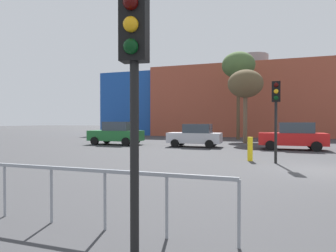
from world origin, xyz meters
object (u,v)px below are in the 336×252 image
Objects in this scene: traffic_light_island at (276,103)px; bollard_yellow_1 at (250,149)px; traffic_light_near_left at (134,64)px; bare_tree_0 at (238,66)px; parked_car_1 at (195,135)px; parked_car_0 at (117,133)px; parked_car_2 at (293,136)px; bare_tree_1 at (245,85)px.

bollard_yellow_1 is at bearing -111.01° from traffic_light_island.
traffic_light_near_left is 10.65m from bollard_yellow_1.
bare_tree_0 is (-2.98, 16.81, 4.86)m from traffic_light_island.
traffic_light_near_left is (3.04, -16.80, 1.78)m from parked_car_1.
parked_car_0 is 6.39m from parked_car_1.
traffic_light_island reaches higher than bollard_yellow_1.
traffic_light_island is (-1.30, -6.86, 1.76)m from parked_car_2.
parked_car_0 is at bearing 148.56° from bollard_yellow_1.
traffic_light_island reaches higher than parked_car_0.
parked_car_1 is 3.44× the size of bollard_yellow_1.
parked_car_1 is 0.93× the size of parked_car_2.
traffic_light_near_left reaches higher than parked_car_1.
traffic_light_island is 12.03m from bare_tree_1.
bare_tree_0 is at bearing 96.54° from bollard_yellow_1.
bare_tree_0 is (-4.28, 9.95, 6.63)m from parked_car_2.
parked_car_2 is 17.24m from traffic_light_near_left.
parked_car_0 is 14.72m from bare_tree_0.
bollard_yellow_1 is at bearing 69.44° from parked_car_2.
traffic_light_near_left is at bearing 78.40° from parked_car_2.
parked_car_0 is at bearing -119.37° from traffic_light_island.
parked_car_2 is 1.16× the size of traffic_light_near_left.
bare_tree_0 is (8.60, 9.95, 6.61)m from parked_car_0.
parked_car_0 is at bearing 0.00° from parked_car_1.
parked_car_2 reaches higher than parked_car_1.
parked_car_2 is (6.49, 0.00, 0.06)m from parked_car_1.
bare_tree_0 reaches higher than bare_tree_1.
parked_car_0 is 1.19× the size of traffic_light_near_left.
parked_car_0 reaches higher than bollard_yellow_1.
traffic_light_island is at bearing -79.96° from bare_tree_0.
parked_car_2 is at bearing -180.00° from parked_car_0.
parked_car_2 is 0.46× the size of bare_tree_0.
parked_car_0 is 12.28m from bollard_yellow_1.
traffic_light_near_left is (-3.45, -16.80, 1.72)m from parked_car_2.
parked_car_2 is 7.20m from traffic_light_island.
parked_car_1 is 0.43× the size of bare_tree_0.
bollard_yellow_1 is (10.48, -6.40, -0.35)m from parked_car_0.
parked_car_0 is 1.02× the size of parked_car_2.
bare_tree_0 is 8.05× the size of bollard_yellow_1.
bare_tree_1 is at bearing 94.48° from bollard_yellow_1.
parked_car_2 reaches higher than bollard_yellow_1.
parked_car_0 reaches higher than parked_car_2.
traffic_light_island is 0.58× the size of bare_tree_1.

